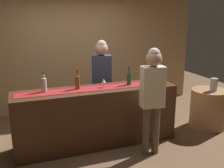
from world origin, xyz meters
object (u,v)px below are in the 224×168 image
object	(u,v)px
wine_bottle_green	(129,78)
round_side_table	(208,108)
wine_glass_near_customer	(147,77)
bartender	(102,75)
wine_bottle_clear	(44,85)
customer_sipping	(153,91)
wine_bottle_amber	(78,82)
wine_glass_mid_counter	(104,81)
vase_on_side_table	(214,85)

from	to	relation	value
wine_bottle_green	round_side_table	xyz separation A→B (m)	(1.63, -0.11, -0.71)
wine_glass_near_customer	bartender	size ratio (longest dim) A/B	0.09
wine_bottle_clear	bartender	distance (m)	1.19
bartender	customer_sipping	distance (m)	1.25
wine_bottle_amber	wine_bottle_green	distance (m)	0.87
wine_glass_near_customer	customer_sipping	world-z (taller)	customer_sipping
wine_glass_near_customer	wine_bottle_green	bearing A→B (deg)	-175.56
customer_sipping	bartender	bearing A→B (deg)	116.54
bartender	customer_sipping	bearing A→B (deg)	118.82
wine_bottle_amber	round_side_table	size ratio (longest dim) A/B	0.41
wine_bottle_amber	customer_sipping	distance (m)	1.18
round_side_table	wine_bottle_green	bearing A→B (deg)	176.28
wine_bottle_clear	wine_glass_mid_counter	xyz separation A→B (m)	(0.93, -0.07, -0.01)
wine_bottle_green	bartender	distance (m)	0.63
wine_bottle_clear	customer_sipping	xyz separation A→B (m)	(1.48, -0.69, -0.06)
wine_bottle_amber	bartender	size ratio (longest dim) A/B	0.18
customer_sipping	wine_glass_mid_counter	bearing A→B (deg)	139.24
wine_bottle_clear	wine_bottle_green	bearing A→B (deg)	-2.58
wine_glass_mid_counter	round_side_table	distance (m)	2.19
wine_glass_mid_counter	customer_sipping	world-z (taller)	customer_sipping
wine_bottle_green	vase_on_side_table	bearing A→B (deg)	-6.21
wine_bottle_amber	customer_sipping	size ratio (longest dim) A/B	0.18
wine_glass_near_customer	customer_sipping	size ratio (longest dim) A/B	0.09
wine_bottle_amber	wine_bottle_clear	size ratio (longest dim) A/B	1.00
wine_glass_mid_counter	wine_bottle_amber	bearing A→B (deg)	173.57
customer_sipping	round_side_table	xyz separation A→B (m)	(1.53, 0.52, -0.65)
wine_glass_near_customer	wine_glass_mid_counter	distance (m)	0.80
wine_bottle_amber	round_side_table	xyz separation A→B (m)	(2.50, -0.15, -0.71)
wine_bottle_clear	bartender	bearing A→B (deg)	24.41
wine_bottle_green	vase_on_side_table	size ratio (longest dim) A/B	1.26
wine_glass_near_customer	wine_bottle_amber	bearing A→B (deg)	179.39
wine_bottle_amber	customer_sipping	world-z (taller)	customer_sipping
wine_bottle_green	wine_glass_near_customer	world-z (taller)	wine_bottle_green
wine_bottle_amber	wine_glass_mid_counter	bearing A→B (deg)	-6.43
customer_sipping	wine_glass_near_customer	bearing A→B (deg)	77.21
wine_glass_near_customer	vase_on_side_table	world-z (taller)	wine_glass_near_customer
vase_on_side_table	wine_bottle_clear	bearing A→B (deg)	175.45
wine_glass_near_customer	wine_glass_mid_counter	size ratio (longest dim) A/B	1.00
round_side_table	wine_bottle_amber	bearing A→B (deg)	176.65
wine_glass_mid_counter	wine_bottle_clear	bearing A→B (deg)	175.74
vase_on_side_table	wine_bottle_green	bearing A→B (deg)	173.79
wine_bottle_clear	customer_sipping	bearing A→B (deg)	-24.98
bartender	wine_bottle_green	bearing A→B (deg)	128.56
wine_bottle_clear	vase_on_side_table	world-z (taller)	wine_bottle_clear
wine_bottle_amber	wine_bottle_green	bearing A→B (deg)	-2.64
bartender	customer_sipping	xyz separation A→B (m)	(0.40, -1.18, -0.02)
bartender	vase_on_side_table	distance (m)	2.08
round_side_table	vase_on_side_table	world-z (taller)	vase_on_side_table
wine_bottle_green	bartender	size ratio (longest dim) A/B	0.18
wine_bottle_green	wine_glass_near_customer	size ratio (longest dim) A/B	2.10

